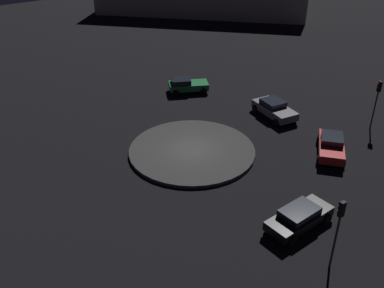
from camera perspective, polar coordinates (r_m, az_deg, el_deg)
The scene contains 8 objects.
ground_plane at distance 34.09m, azimuth 0.00°, elevation -1.07°, with size 116.16×116.16×0.00m, color black.
roundabout_island at distance 34.02m, azimuth 0.00°, elevation -0.87°, with size 9.68×9.68×0.28m, color #383838.
car_green at distance 44.04m, azimuth -0.67°, elevation 7.61°, with size 3.26×4.20×1.42m.
car_red at distance 35.09m, azimuth 17.48°, elevation -0.17°, with size 4.23×4.39×1.49m.
car_black at distance 27.40m, azimuth 13.63°, elevation -9.11°, with size 2.24×4.53×1.39m.
car_grey at distance 39.76m, azimuth 10.53°, elevation 4.49°, with size 4.52×2.49×1.46m.
traffic_light_south at distance 39.20m, azimuth 22.71°, elevation 5.79°, with size 0.36×0.39×4.22m.
traffic_light_west at distance 23.87m, azimuth 18.34°, elevation -9.46°, with size 0.36×0.31×4.37m.
Camera 1 is at (-24.15, 16.21, 17.79)m, focal length 41.47 mm.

